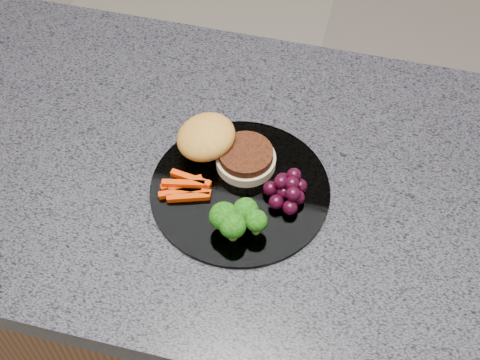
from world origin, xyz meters
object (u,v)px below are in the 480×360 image
(plate, at_px, (240,190))
(burger, at_px, (220,146))
(island_cabinet, at_px, (232,311))
(grape_bunch, at_px, (287,190))

(plate, xyz_separation_m, burger, (-0.04, 0.05, 0.02))
(island_cabinet, bearing_deg, plate, -51.86)
(plate, relative_size, grape_bunch, 3.92)
(grape_bunch, bearing_deg, island_cabinet, 161.68)
(island_cabinet, relative_size, grape_bunch, 18.09)
(island_cabinet, height_order, grape_bunch, grape_bunch)
(grape_bunch, bearing_deg, burger, 155.53)
(plate, height_order, grape_bunch, grape_bunch)
(island_cabinet, distance_m, burger, 0.50)
(plate, distance_m, grape_bunch, 0.07)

